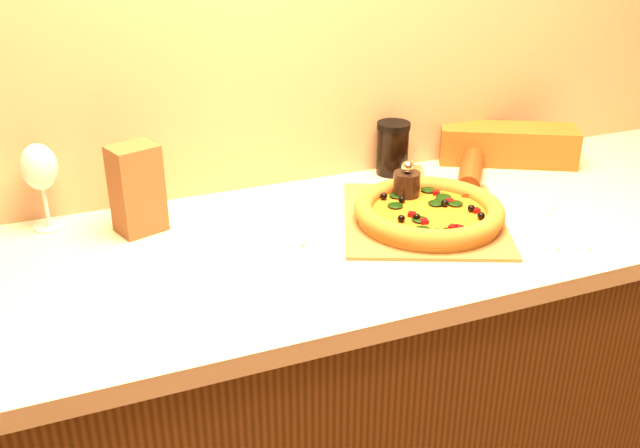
# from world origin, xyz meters

# --- Properties ---
(cabinet) EXTENTS (2.80, 0.65, 0.86)m
(cabinet) POSITION_xyz_m (0.00, 1.43, 0.43)
(cabinet) COLOR #40270D
(cabinet) RESTS_ON ground
(countertop) EXTENTS (2.84, 0.68, 0.04)m
(countertop) POSITION_xyz_m (0.00, 1.43, 0.88)
(countertop) COLOR #BFB495
(countertop) RESTS_ON cabinet
(pizza_peel) EXTENTS (0.48, 0.56, 0.01)m
(pizza_peel) POSITION_xyz_m (0.22, 1.44, 0.90)
(pizza_peel) COLOR brown
(pizza_peel) RESTS_ON countertop
(pizza) EXTENTS (0.33, 0.33, 0.05)m
(pizza) POSITION_xyz_m (0.22, 1.40, 0.93)
(pizza) COLOR #BE852F
(pizza) RESTS_ON pizza_peel
(pepper_grinder) EXTENTS (0.06, 0.06, 0.12)m
(pepper_grinder) POSITION_xyz_m (0.21, 1.50, 0.95)
(pepper_grinder) COLOR black
(pepper_grinder) RESTS_ON countertop
(rolling_pin) EXTENTS (0.27, 0.36, 0.06)m
(rolling_pin) POSITION_xyz_m (0.46, 1.60, 0.93)
(rolling_pin) COLOR #5A280F
(rolling_pin) RESTS_ON countertop
(bread_bag) EXTENTS (0.37, 0.27, 0.10)m
(bread_bag) POSITION_xyz_m (0.61, 1.67, 0.95)
(bread_bag) COLOR brown
(bread_bag) RESTS_ON countertop
(wine_glass) EXTENTS (0.08, 0.08, 0.19)m
(wine_glass) POSITION_xyz_m (-0.56, 1.70, 1.04)
(wine_glass) COLOR silver
(wine_glass) RESTS_ON countertop
(paper_bag) EXTENTS (0.12, 0.10, 0.19)m
(paper_bag) POSITION_xyz_m (-0.38, 1.61, 1.00)
(paper_bag) COLOR brown
(paper_bag) RESTS_ON countertop
(dark_jar) EXTENTS (0.08, 0.08, 0.14)m
(dark_jar) POSITION_xyz_m (0.28, 1.71, 0.97)
(dark_jar) COLOR black
(dark_jar) RESTS_ON countertop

